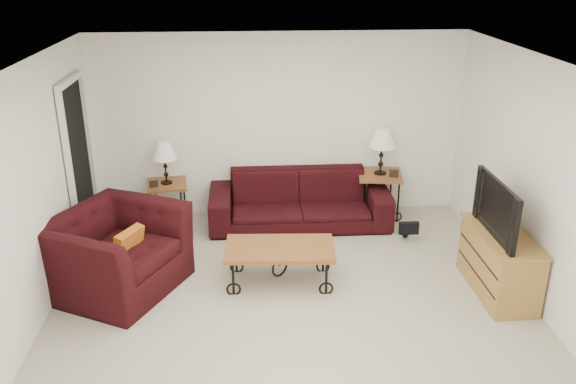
% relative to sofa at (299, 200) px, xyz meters
% --- Properties ---
extents(ground, '(5.00, 5.00, 0.00)m').
position_rel_sofa_xyz_m(ground, '(-0.25, -2.02, -0.35)').
color(ground, '#BDB6A2').
rests_on(ground, ground).
extents(wall_back, '(5.00, 0.02, 2.50)m').
position_rel_sofa_xyz_m(wall_back, '(-0.25, 0.48, 0.90)').
color(wall_back, white).
rests_on(wall_back, ground).
extents(wall_front, '(5.00, 0.02, 2.50)m').
position_rel_sofa_xyz_m(wall_front, '(-0.25, -4.52, 0.90)').
color(wall_front, white).
rests_on(wall_front, ground).
extents(wall_left, '(0.02, 5.00, 2.50)m').
position_rel_sofa_xyz_m(wall_left, '(-2.75, -2.02, 0.90)').
color(wall_left, white).
rests_on(wall_left, ground).
extents(wall_right, '(0.02, 5.00, 2.50)m').
position_rel_sofa_xyz_m(wall_right, '(2.25, -2.02, 0.90)').
color(wall_right, white).
rests_on(wall_right, ground).
extents(ceiling, '(5.00, 5.00, 0.00)m').
position_rel_sofa_xyz_m(ceiling, '(-0.25, -2.02, 2.15)').
color(ceiling, white).
rests_on(ceiling, wall_back).
extents(doorway, '(0.08, 0.94, 2.04)m').
position_rel_sofa_xyz_m(doorway, '(-2.72, -0.37, 0.67)').
color(doorway, black).
rests_on(doorway, ground).
extents(sofa, '(2.40, 0.94, 0.70)m').
position_rel_sofa_xyz_m(sofa, '(0.00, 0.00, 0.00)').
color(sofa, black).
rests_on(sofa, ground).
extents(side_table_left, '(0.58, 0.58, 0.57)m').
position_rel_sofa_xyz_m(side_table_left, '(-1.77, 0.18, -0.07)').
color(side_table_left, brown).
rests_on(side_table_left, ground).
extents(side_table_right, '(0.66, 0.66, 0.63)m').
position_rel_sofa_xyz_m(side_table_right, '(1.12, 0.18, -0.03)').
color(side_table_right, brown).
rests_on(side_table_right, ground).
extents(lamp_left, '(0.36, 0.36, 0.57)m').
position_rel_sofa_xyz_m(lamp_left, '(-1.77, 0.18, 0.50)').
color(lamp_left, black).
rests_on(lamp_left, side_table_left).
extents(lamp_right, '(0.40, 0.40, 0.63)m').
position_rel_sofa_xyz_m(lamp_right, '(1.12, 0.18, 0.60)').
color(lamp_right, black).
rests_on(lamp_right, side_table_right).
extents(photo_frame_left, '(0.11, 0.05, 0.09)m').
position_rel_sofa_xyz_m(photo_frame_left, '(-1.92, 0.03, 0.27)').
color(photo_frame_left, black).
rests_on(photo_frame_left, side_table_left).
extents(photo_frame_right, '(0.12, 0.06, 0.11)m').
position_rel_sofa_xyz_m(photo_frame_right, '(1.27, 0.03, 0.33)').
color(photo_frame_right, black).
rests_on(photo_frame_right, side_table_right).
extents(coffee_table, '(1.22, 0.71, 0.45)m').
position_rel_sofa_xyz_m(coffee_table, '(-0.35, -1.54, -0.13)').
color(coffee_table, brown).
rests_on(coffee_table, ground).
extents(armchair, '(1.66, 1.73, 0.87)m').
position_rel_sofa_xyz_m(armchair, '(-2.12, -1.52, 0.09)').
color(armchair, black).
rests_on(armchair, ground).
extents(throw_pillow, '(0.27, 0.40, 0.39)m').
position_rel_sofa_xyz_m(throw_pillow, '(-1.97, -1.57, 0.17)').
color(throw_pillow, '#B65917').
rests_on(throw_pillow, armchair).
extents(tv_stand, '(0.48, 1.15, 0.69)m').
position_rel_sofa_xyz_m(tv_stand, '(1.98, -1.88, -0.01)').
color(tv_stand, '#A37F3C').
rests_on(tv_stand, ground).
extents(television, '(0.13, 1.03, 0.59)m').
position_rel_sofa_xyz_m(television, '(1.96, -1.88, 0.63)').
color(television, black).
rests_on(television, tv_stand).
extents(backpack, '(0.42, 0.34, 0.49)m').
position_rel_sofa_xyz_m(backpack, '(1.33, -0.54, -0.10)').
color(backpack, black).
rests_on(backpack, ground).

